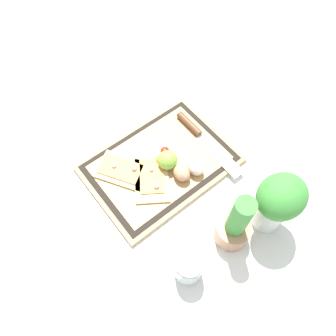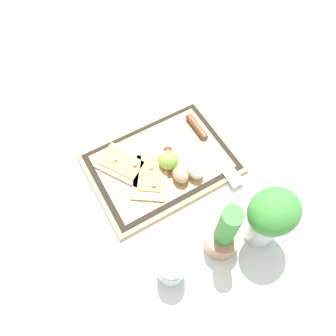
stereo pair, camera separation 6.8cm
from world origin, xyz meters
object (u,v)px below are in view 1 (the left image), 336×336
knife (198,133)px  pizza_slice_near (123,170)px  egg_pink (196,167)px  cherry_tomato_yellow (159,159)px  herb_pot (235,226)px  herb_glass (278,202)px  cherry_tomato_red (165,151)px  sauce_jar (188,267)px  pizza_slice_far (152,179)px  egg_brown (182,173)px  lime (168,160)px

knife → pizza_slice_near: bearing=-8.4°
egg_pink → knife: bearing=-134.8°
cherry_tomato_yellow → herb_pot: herb_pot is taller
knife → herb_glass: (0.03, 0.32, 0.10)m
cherry_tomato_red → sauce_jar: size_ratio=0.28×
pizza_slice_far → egg_brown: size_ratio=3.22×
herb_glass → sauce_jar: bearing=-6.1°
egg_brown → cherry_tomato_yellow: size_ratio=2.25×
cherry_tomato_red → sauce_jar: sauce_jar is taller
pizza_slice_near → herb_glass: 0.44m
lime → herb_glass: 0.33m
pizza_slice_far → knife: bearing=-169.8°
pizza_slice_far → cherry_tomato_yellow: 0.07m
sauce_jar → herb_glass: 0.27m
cherry_tomato_red → herb_glass: (-0.09, 0.34, 0.09)m
pizza_slice_far → lime: lime is taller
pizza_slice_far → egg_brown: egg_brown is taller
knife → herb_pot: size_ratio=1.29×
lime → cherry_tomato_red: 0.04m
cherry_tomato_red → cherry_tomato_yellow: size_ratio=1.11×
egg_brown → egg_pink: size_ratio=1.00×
pizza_slice_near → cherry_tomato_red: size_ratio=6.89×
knife → sauce_jar: size_ratio=2.92×
lime → herb_glass: (-0.11, 0.30, 0.08)m
cherry_tomato_yellow → knife: bearing=-179.9°
pizza_slice_near → cherry_tomato_yellow: bearing=159.7°
pizza_slice_near → knife: size_ratio=0.66×
pizza_slice_near → egg_brown: 0.17m
pizza_slice_far → egg_pink: egg_pink is taller
egg_brown → herb_pot: bearing=88.4°
egg_pink → cherry_tomato_yellow: bearing=-56.3°
knife → egg_brown: size_ratio=5.15×
pizza_slice_far → herb_pot: herb_pot is taller
pizza_slice_near → egg_brown: size_ratio=3.40×
cherry_tomato_yellow → herb_pot: size_ratio=0.11×
cherry_tomato_red → sauce_jar: 0.35m
pizza_slice_near → cherry_tomato_yellow: (-0.10, 0.04, 0.01)m
egg_pink → herb_glass: (-0.06, 0.23, 0.08)m
egg_brown → herb_pot: (0.01, 0.21, 0.03)m
knife → cherry_tomato_yellow: (0.15, 0.00, 0.00)m
herb_glass → egg_pink: bearing=-75.8°
egg_pink → herb_glass: herb_glass is taller
pizza_slice_far → sauce_jar: bearing=72.1°
lime → pizza_slice_near: bearing=-29.7°
knife → lime: bearing=10.6°
pizza_slice_far → cherry_tomato_red: 0.10m
knife → egg_pink: 0.13m
egg_brown → egg_pink: same height
pizza_slice_near → cherry_tomato_red: (-0.13, 0.03, 0.01)m
knife → cherry_tomato_red: cherry_tomato_red is taller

